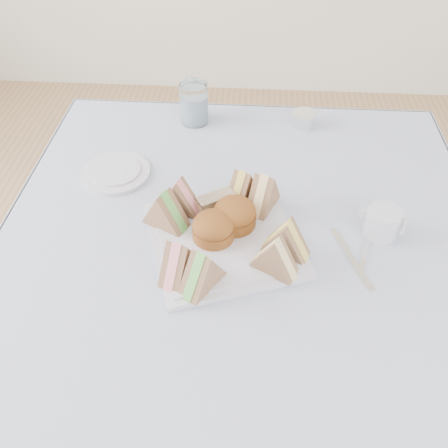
# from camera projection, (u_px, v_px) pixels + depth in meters

# --- Properties ---
(floor) EXTENTS (4.00, 4.00, 0.00)m
(floor) POSITION_uv_depth(u_px,v_px,m) (236.00, 396.00, 1.51)
(floor) COLOR #9E7751
(floor) RESTS_ON ground
(table) EXTENTS (0.90, 0.90, 0.74)m
(table) POSITION_uv_depth(u_px,v_px,m) (238.00, 331.00, 1.25)
(table) COLOR brown
(table) RESTS_ON floor
(tablecloth) EXTENTS (1.02, 1.02, 0.01)m
(tablecloth) POSITION_uv_depth(u_px,v_px,m) (242.00, 232.00, 0.99)
(tablecloth) COLOR #B1BCC5
(tablecloth) RESTS_ON table
(serving_plate) EXTENTS (0.36, 0.36, 0.01)m
(serving_plate) POSITION_uv_depth(u_px,v_px,m) (224.00, 239.00, 0.96)
(serving_plate) COLOR silver
(serving_plate) RESTS_ON tablecloth
(sandwich_fl_a) EXTENTS (0.07, 0.10, 0.08)m
(sandwich_fl_a) POSITION_uv_depth(u_px,v_px,m) (178.00, 259.00, 0.86)
(sandwich_fl_a) COLOR #9C7453
(sandwich_fl_a) RESTS_ON serving_plate
(sandwich_fl_b) EXTENTS (0.09, 0.10, 0.08)m
(sandwich_fl_b) POSITION_uv_depth(u_px,v_px,m) (202.00, 269.00, 0.85)
(sandwich_fl_b) COLOR #9C7453
(sandwich_fl_b) RESTS_ON serving_plate
(sandwich_fr_a) EXTENTS (0.10, 0.07, 0.08)m
(sandwich_fr_a) POSITION_uv_depth(u_px,v_px,m) (287.00, 237.00, 0.90)
(sandwich_fr_a) COLOR #9C7453
(sandwich_fr_a) RESTS_ON serving_plate
(sandwich_fr_b) EXTENTS (0.10, 0.08, 0.08)m
(sandwich_fr_b) POSITION_uv_depth(u_px,v_px,m) (275.00, 255.00, 0.87)
(sandwich_fr_b) COLOR #9C7453
(sandwich_fr_b) RESTS_ON serving_plate
(sandwich_bl_a) EXTENTS (0.11, 0.09, 0.09)m
(sandwich_bl_a) POSITION_uv_depth(u_px,v_px,m) (165.00, 209.00, 0.96)
(sandwich_bl_a) COLOR #9C7453
(sandwich_bl_a) RESTS_ON serving_plate
(sandwich_bl_b) EXTENTS (0.10, 0.07, 0.08)m
(sandwich_bl_b) POSITION_uv_depth(u_px,v_px,m) (179.00, 195.00, 0.99)
(sandwich_bl_b) COLOR #9C7453
(sandwich_bl_b) RESTS_ON serving_plate
(sandwich_br_a) EXTENTS (0.08, 0.11, 0.09)m
(sandwich_br_a) POSITION_uv_depth(u_px,v_px,m) (264.00, 191.00, 1.00)
(sandwich_br_a) COLOR #9C7453
(sandwich_br_a) RESTS_ON serving_plate
(sandwich_br_b) EXTENTS (0.08, 0.09, 0.08)m
(sandwich_br_b) POSITION_uv_depth(u_px,v_px,m) (242.00, 185.00, 1.02)
(sandwich_br_b) COLOR #9C7453
(sandwich_br_b) RESTS_ON serving_plate
(scone_left) EXTENTS (0.11, 0.11, 0.06)m
(scone_left) POSITION_uv_depth(u_px,v_px,m) (213.00, 227.00, 0.94)
(scone_left) COLOR brown
(scone_left) RESTS_ON serving_plate
(scone_right) EXTENTS (0.13, 0.13, 0.06)m
(scone_right) POSITION_uv_depth(u_px,v_px,m) (235.00, 214.00, 0.97)
(scone_right) COLOR brown
(scone_right) RESTS_ON serving_plate
(pastry_slice) EXTENTS (0.09, 0.07, 0.04)m
(pastry_slice) POSITION_uv_depth(u_px,v_px,m) (216.00, 202.00, 1.01)
(pastry_slice) COLOR #C9B791
(pastry_slice) RESTS_ON serving_plate
(side_plate) EXTENTS (0.16, 0.16, 0.01)m
(side_plate) POSITION_uv_depth(u_px,v_px,m) (116.00, 173.00, 1.12)
(side_plate) COLOR silver
(side_plate) RESTS_ON tablecloth
(water_glass) EXTENTS (0.10, 0.10, 0.11)m
(water_glass) POSITION_uv_depth(u_px,v_px,m) (194.00, 103.00, 1.26)
(water_glass) COLOR white
(water_glass) RESTS_ON tablecloth
(tea_strainer) EXTENTS (0.07, 0.07, 0.04)m
(tea_strainer) POSITION_uv_depth(u_px,v_px,m) (304.00, 120.00, 1.27)
(tea_strainer) COLOR silver
(tea_strainer) RESTS_ON tablecloth
(knife) EXTENTS (0.07, 0.16, 0.00)m
(knife) POSITION_uv_depth(u_px,v_px,m) (351.00, 258.00, 0.93)
(knife) COLOR silver
(knife) RESTS_ON tablecloth
(fork) EXTENTS (0.06, 0.18, 0.00)m
(fork) POSITION_uv_depth(u_px,v_px,m) (368.00, 240.00, 0.97)
(fork) COLOR silver
(fork) RESTS_ON tablecloth
(creamer_jug) EXTENTS (0.09, 0.09, 0.06)m
(creamer_jug) POSITION_uv_depth(u_px,v_px,m) (382.00, 223.00, 0.96)
(creamer_jug) COLOR silver
(creamer_jug) RESTS_ON tablecloth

